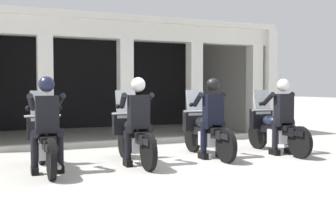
{
  "coord_description": "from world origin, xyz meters",
  "views": [
    {
      "loc": [
        -3.14,
        -6.97,
        1.4
      ],
      "look_at": [
        0.0,
        0.46,
        1.08
      ],
      "focal_mm": 43.62,
      "sensor_mm": 36.0,
      "label": 1
    }
  ],
  "objects": [
    {
      "name": "police_officer_far_left",
      "position": [
        -2.38,
        -0.11,
        0.94
      ],
      "size": [
        0.63,
        0.61,
        1.58
      ],
      "rotation": [
        0.0,
        0.0,
        -0.06
      ],
      "color": "black",
      "rests_on": "ground"
    },
    {
      "name": "motorcycle_center_right",
      "position": [
        0.79,
        0.37,
        0.5
      ],
      "size": [
        0.62,
        2.04,
        1.35
      ],
      "rotation": [
        0.0,
        0.0,
        -0.13
      ],
      "color": "black",
      "rests_on": "ground"
    },
    {
      "name": "motorcycle_far_right",
      "position": [
        2.38,
        0.21,
        0.5
      ],
      "size": [
        0.62,
        2.04,
        1.35
      ],
      "rotation": [
        0.0,
        0.0,
        -0.04
      ],
      "color": "black",
      "rests_on": "ground"
    },
    {
      "name": "kerb_strip",
      "position": [
        -0.07,
        2.61,
        0.06
      ],
      "size": [
        8.53,
        0.24,
        0.12
      ],
      "primitive_type": "cube",
      "color": "#B7B5AD",
      "rests_on": "ground"
    },
    {
      "name": "police_officer_far_right",
      "position": [
        2.38,
        -0.07,
        0.94
      ],
      "size": [
        0.63,
        0.61,
        1.58
      ],
      "rotation": [
        0.0,
        0.0,
        -0.04
      ],
      "color": "black",
      "rests_on": "ground"
    },
    {
      "name": "motorcycle_far_left",
      "position": [
        -2.38,
        0.17,
        0.5
      ],
      "size": [
        0.62,
        2.04,
        1.35
      ],
      "rotation": [
        0.0,
        0.0,
        -0.06
      ],
      "color": "black",
      "rests_on": "ground"
    },
    {
      "name": "station_building",
      "position": [
        -0.07,
        5.47,
        2.03
      ],
      "size": [
        9.03,
        4.78,
        3.22
      ],
      "color": "black",
      "rests_on": "ground"
    },
    {
      "name": "police_officer_center_left",
      "position": [
        -0.79,
        -0.04,
        0.94
      ],
      "size": [
        0.63,
        0.61,
        1.58
      ],
      "rotation": [
        0.0,
        0.0,
        -0.16
      ],
      "color": "black",
      "rests_on": "ground"
    },
    {
      "name": "police_officer_center_right",
      "position": [
        0.79,
        0.09,
        0.94
      ],
      "size": [
        0.63,
        0.61,
        1.58
      ],
      "rotation": [
        0.0,
        0.0,
        -0.13
      ],
      "color": "black",
      "rests_on": "ground"
    },
    {
      "name": "ground_plane",
      "position": [
        0.0,
        3.0,
        0.0
      ],
      "size": [
        80.0,
        80.0,
        0.0
      ],
      "primitive_type": "plane",
      "color": "#A8A59E"
    },
    {
      "name": "motorcycle_center_left",
      "position": [
        -0.79,
        0.24,
        0.5
      ],
      "size": [
        0.62,
        2.04,
        1.35
      ],
      "rotation": [
        0.0,
        0.0,
        -0.16
      ],
      "color": "black",
      "rests_on": "ground"
    }
  ]
}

